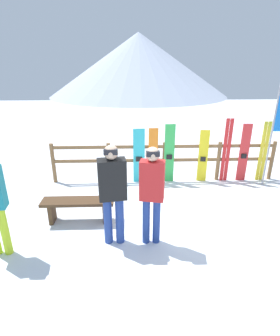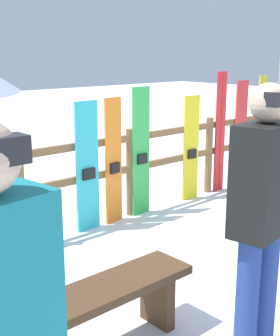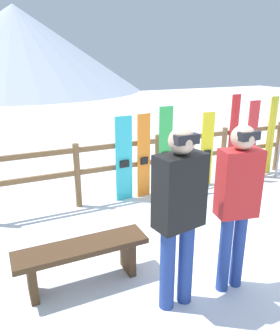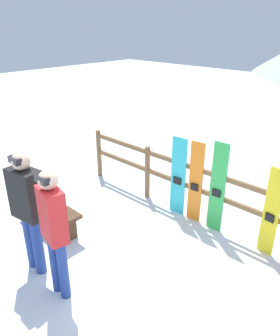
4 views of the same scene
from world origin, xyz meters
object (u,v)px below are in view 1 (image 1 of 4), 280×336
(bench, at_px, (78,206))
(snowboard_green, at_px, (169,154))
(ski_pair_yellow, at_px, (263,152))
(person_black, at_px, (113,189))
(snowboard_yellow, at_px, (203,156))
(snowboard_cyan, at_px, (139,156))
(snowboard_red, at_px, (244,153))
(ski_pair_red, at_px, (226,151))
(person_red, at_px, (152,189))
(snowboard_orange, at_px, (153,156))

(bench, relative_size, snowboard_green, 0.90)
(ski_pair_yellow, bearing_deg, snowboard_green, -179.92)
(person_black, height_order, snowboard_yellow, person_black)
(snowboard_cyan, distance_m, snowboard_green, 0.79)
(ski_pair_yellow, bearing_deg, snowboard_red, -179.63)
(ski_pair_red, bearing_deg, snowboard_cyan, -179.91)
(snowboard_green, height_order, ski_pair_yellow, ski_pair_yellow)
(person_red, bearing_deg, ski_pair_yellow, 39.50)
(person_black, distance_m, snowboard_red, 4.18)
(person_black, relative_size, snowboard_cyan, 1.23)
(snowboard_yellow, bearing_deg, person_red, -120.99)
(snowboard_orange, xyz_separation_m, snowboard_red, (2.40, 0.00, 0.05))
(bench, bearing_deg, snowboard_cyan, 56.09)
(bench, bearing_deg, snowboard_yellow, 32.50)
(ski_pair_red, xyz_separation_m, ski_pair_yellow, (0.99, 0.00, -0.04))
(bench, xyz_separation_m, snowboard_yellow, (2.95, 1.88, 0.35))
(bench, relative_size, snowboard_cyan, 0.97)
(snowboard_yellow, xyz_separation_m, ski_pair_yellow, (1.60, 0.00, 0.11))
(snowboard_green, height_order, snowboard_red, snowboard_green)
(snowboard_green, bearing_deg, snowboard_orange, -179.99)
(snowboard_yellow, relative_size, ski_pair_red, 0.83)
(snowboard_orange, bearing_deg, ski_pair_yellow, 0.07)
(snowboard_yellow, distance_m, ski_pair_yellow, 1.60)
(ski_pair_red, height_order, ski_pair_yellow, ski_pair_red)
(snowboard_cyan, height_order, snowboard_red, snowboard_red)
(person_red, xyz_separation_m, snowboard_green, (0.66, 2.60, -0.26))
(person_black, relative_size, person_red, 1.02)
(person_black, xyz_separation_m, snowboard_cyan, (0.52, 2.57, -0.32))
(person_black, height_order, ski_pair_red, person_black)
(snowboard_cyan, height_order, snowboard_orange, snowboard_orange)
(person_black, relative_size, snowboard_orange, 1.22)
(person_black, distance_m, snowboard_orange, 2.74)
(person_black, distance_m, ski_pair_red, 3.82)
(snowboard_yellow, height_order, ski_pair_yellow, ski_pair_yellow)
(ski_pair_red, bearing_deg, ski_pair_yellow, 0.00)
(snowboard_cyan, bearing_deg, snowboard_orange, 0.00)
(bench, height_order, snowboard_green, snowboard_green)
(bench, xyz_separation_m, snowboard_red, (4.03, 1.88, 0.42))
(person_red, bearing_deg, snowboard_yellow, 59.01)
(snowboard_red, height_order, ski_pair_yellow, ski_pair_yellow)
(snowboard_orange, xyz_separation_m, ski_pair_yellow, (2.91, 0.00, 0.08))
(person_black, height_order, snowboard_green, person_black)
(ski_pair_yellow, bearing_deg, bench, -157.50)
(person_black, distance_m, person_red, 0.65)
(person_black, distance_m, snowboard_cyan, 2.64)
(snowboard_red, bearing_deg, snowboard_cyan, -180.00)
(snowboard_yellow, relative_size, snowboard_red, 0.90)
(person_black, bearing_deg, person_red, -2.35)
(snowboard_orange, distance_m, snowboard_red, 2.40)
(snowboard_yellow, relative_size, ski_pair_yellow, 0.87)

